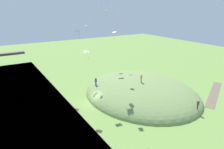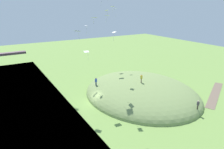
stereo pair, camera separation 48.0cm
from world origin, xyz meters
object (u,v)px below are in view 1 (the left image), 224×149
Objects in this scene: kite_1 at (86,27)px; kite_4 at (112,7)px; person_watching_kites at (141,77)px; kite_0 at (94,18)px; kite_7 at (106,16)px; kite_12 at (86,52)px; kite_11 at (106,11)px; person_with_child at (198,103)px; kite_10 at (78,31)px; person_on_hilltop at (96,81)px; kite_3 at (115,10)px; kite_9 at (114,33)px.

kite_1 is 1.39× the size of kite_4.
kite_0 is (-9.21, 2.60, 12.07)m from person_watching_kites.
kite_7 is 11.18m from kite_12.
kite_4 is 10.86m from kite_12.
kite_11 reaches higher than kite_0.
kite_1 is at bearing -139.69° from kite_11.
person_with_child is 24.44m from kite_10.
kite_0 is 0.95× the size of kite_4.
kite_3 is at bearing 5.95° from person_on_hilltop.
kite_0 is at bearing 15.04° from kite_10.
person_watching_kites is 11.13m from kite_9.
kite_4 reaches higher than kite_11.
person_with_child is 0.95× the size of kite_9.
kite_0 is 0.67× the size of kite_7.
kite_10 is 8.94m from kite_12.
kite_4 is (4.62, 0.69, 15.31)m from person_on_hilltop.
kite_10 reaches higher than person_with_child.
kite_7 reaches higher than kite_10.
kite_9 reaches higher than kite_12.
kite_7 is (7.98, 9.52, -0.18)m from kite_0.
kite_11 reaches higher than kite_12.
kite_0 is 0.68× the size of kite_9.
kite_4 is 7.99m from kite_9.
kite_11 is (9.31, 7.90, 2.85)m from kite_1.
kite_9 is (3.37, -1.20, -2.70)m from kite_0.
kite_12 is (-12.73, 18.72, 7.22)m from person_with_child.
person_watching_kites is at bearing -15.78° from kite_0.
person_watching_kites is 0.95× the size of kite_12.
kite_10 is at bearing -137.97° from kite_7.
kite_9 is 1.14× the size of kite_10.
kite_7 is 1.02× the size of kite_9.
kite_1 is at bearing 86.73° from person_on_hilltop.
kite_12 is (-2.92, 6.27, -4.45)m from kite_9.
kite_4 is at bearing 28.55° from kite_10.
kite_10 is at bearing 136.57° from person_watching_kites.
kite_3 reaches higher than kite_11.
kite_9 is at bearing 121.28° from person_with_child.
person_watching_kites is 11.97m from person_with_child.
person_with_child is 19.69m from kite_9.
kite_7 is at bearing 42.03° from kite_10.
kite_1 is (-12.27, 19.40, 12.36)m from person_with_child.
kite_10 is (-11.67, -10.51, -1.86)m from kite_7.
kite_1 is at bearing -153.11° from kite_3.
kite_1 is at bearing 98.51° from person_watching_kites.
person_with_child is 23.76m from kite_12.
kite_1 is at bearing 109.50° from kite_9.
kite_3 is 0.92× the size of kite_11.
kite_4 reaches higher than person_watching_kites.
kite_9 is (-5.83, 1.40, 9.37)m from person_watching_kites.
kite_11 is 15.26m from kite_12.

